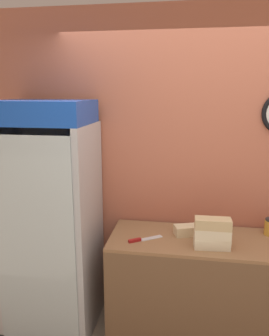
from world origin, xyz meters
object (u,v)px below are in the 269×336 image
(sandwich_stack_top, at_px, (213,224))
(sandwich_stack_middle, at_px, (212,233))
(sandwich_flat_left, at_px, (189,230))
(chefs_knife, at_px, (141,240))
(sandwich_stack_bottom, at_px, (212,243))
(beverage_cooler, at_px, (52,207))

(sandwich_stack_top, bearing_deg, sandwich_stack_middle, 0.00)
(sandwich_stack_top, distance_m, sandwich_flat_left, 0.31)
(sandwich_stack_middle, distance_m, sandwich_stack_top, 0.08)
(sandwich_flat_left, height_order, chefs_knife, sandwich_flat_left)
(sandwich_stack_bottom, xyz_separation_m, sandwich_stack_middle, (0.00, 0.00, 0.08))
(sandwich_stack_top, height_order, sandwich_flat_left, sandwich_stack_top)
(sandwich_flat_left, bearing_deg, sandwich_stack_bottom, -51.57)
(sandwich_stack_middle, xyz_separation_m, sandwich_flat_left, (-0.16, 0.21, -0.08))
(sandwich_flat_left, bearing_deg, beverage_cooler, -178.06)
(beverage_cooler, height_order, sandwich_stack_bottom, beverage_cooler)
(beverage_cooler, xyz_separation_m, sandwich_stack_middle, (1.32, -0.17, -0.07))
(sandwich_stack_bottom, height_order, sandwich_stack_middle, sandwich_stack_middle)
(sandwich_stack_bottom, height_order, chefs_knife, sandwich_stack_bottom)
(sandwich_stack_middle, height_order, chefs_knife, sandwich_stack_middle)
(sandwich_stack_top, height_order, chefs_knife, sandwich_stack_top)
(beverage_cooler, xyz_separation_m, sandwich_flat_left, (1.16, 0.04, -0.14))
(sandwich_stack_top, xyz_separation_m, sandwich_flat_left, (-0.16, 0.21, -0.15))
(sandwich_stack_bottom, distance_m, sandwich_stack_middle, 0.08)
(chefs_knife, bearing_deg, sandwich_stack_middle, -3.86)
(sandwich_stack_bottom, xyz_separation_m, sandwich_flat_left, (-0.16, 0.21, 0.00))
(sandwich_stack_middle, height_order, sandwich_flat_left, sandwich_stack_middle)
(beverage_cooler, height_order, sandwich_stack_top, beverage_cooler)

